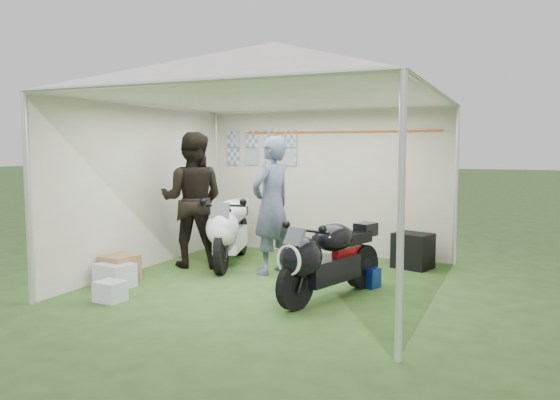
# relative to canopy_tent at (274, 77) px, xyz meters

# --- Properties ---
(ground) EXTENTS (80.00, 80.00, 0.00)m
(ground) POSITION_rel_canopy_tent_xyz_m (0.00, -0.03, -2.58)
(ground) COLOR #2B4A1D
(ground) RESTS_ON ground
(canopy_tent) EXTENTS (5.66, 5.66, 3.00)m
(canopy_tent) POSITION_rel_canopy_tent_xyz_m (0.00, 0.00, 0.00)
(canopy_tent) COLOR silver
(canopy_tent) RESTS_ON ground
(motorcycle_white) EXTENTS (0.86, 1.92, 0.97)m
(motorcycle_white) POSITION_rel_canopy_tent_xyz_m (-0.97, 0.57, -2.03)
(motorcycle_white) COLOR black
(motorcycle_white) RESTS_ON ground
(motorcycle_black) EXTENTS (0.79, 1.72, 0.88)m
(motorcycle_black) POSITION_rel_canopy_tent_xyz_m (0.90, -0.60, -2.09)
(motorcycle_black) COLOR black
(motorcycle_black) RESTS_ON ground
(paddock_stand) EXTENTS (0.37, 0.29, 0.24)m
(paddock_stand) POSITION_rel_canopy_tent_xyz_m (1.15, 0.17, -2.45)
(paddock_stand) COLOR #1434A9
(paddock_stand) RESTS_ON ground
(person_dark_jacket) EXTENTS (1.12, 1.00, 1.92)m
(person_dark_jacket) POSITION_rel_canopy_tent_xyz_m (-1.43, 0.31, -1.61)
(person_dark_jacket) COLOR black
(person_dark_jacket) RESTS_ON ground
(person_blue_jacket) EXTENTS (0.63, 0.78, 1.86)m
(person_blue_jacket) POSITION_rel_canopy_tent_xyz_m (-0.21, 0.36, -1.65)
(person_blue_jacket) COLOR slate
(person_blue_jacket) RESTS_ON ground
(equipment_box) EXTENTS (0.60, 0.53, 0.50)m
(equipment_box) POSITION_rel_canopy_tent_xyz_m (1.50, 1.45, -2.33)
(equipment_box) COLOR black
(equipment_box) RESTS_ON ground
(crate_0) EXTENTS (0.48, 0.41, 0.29)m
(crate_0) POSITION_rel_canopy_tent_xyz_m (-1.67, -1.08, -2.43)
(crate_0) COLOR silver
(crate_0) RESTS_ON ground
(crate_1) EXTENTS (0.44, 0.44, 0.35)m
(crate_1) POSITION_rel_canopy_tent_xyz_m (-1.75, -0.89, -2.40)
(crate_1) COLOR olive
(crate_1) RESTS_ON ground
(crate_2) EXTENTS (0.32, 0.28, 0.22)m
(crate_2) POSITION_rel_canopy_tent_xyz_m (-1.28, -1.61, -2.46)
(crate_2) COLOR silver
(crate_2) RESTS_ON ground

